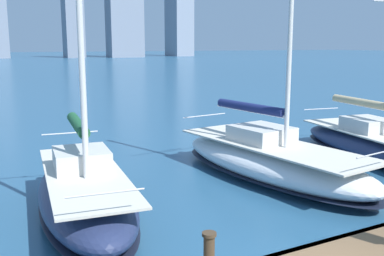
{
  "coord_description": "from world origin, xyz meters",
  "views": [
    {
      "loc": [
        5.85,
        5.28,
        4.77
      ],
      "look_at": [
        -0.7,
        -6.82,
        2.2
      ],
      "focal_mm": 42.0,
      "sensor_mm": 36.0,
      "label": 1
    }
  ],
  "objects": [
    {
      "name": "sailboat_forest",
      "position": [
        2.82,
        -6.55,
        0.75
      ],
      "size": [
        3.42,
        7.65,
        9.98
      ],
      "color": "navy",
      "rests_on": "ground"
    },
    {
      "name": "sailboat_tan",
      "position": [
        -9.71,
        -7.3,
        0.64
      ],
      "size": [
        4.05,
        9.12,
        9.9
      ],
      "color": "navy",
      "rests_on": "ground"
    },
    {
      "name": "sailboat_navy",
      "position": [
        -4.06,
        -7.11,
        0.72
      ],
      "size": [
        3.91,
        9.31,
        11.16
      ],
      "color": "silver",
      "rests_on": "ground"
    },
    {
      "name": "mooring_post",
      "position": [
        2.05,
        -1.1,
        1.07
      ],
      "size": [
        0.26,
        0.26,
        0.91
      ],
      "color": "#423323",
      "rests_on": "dock_pier"
    }
  ]
}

